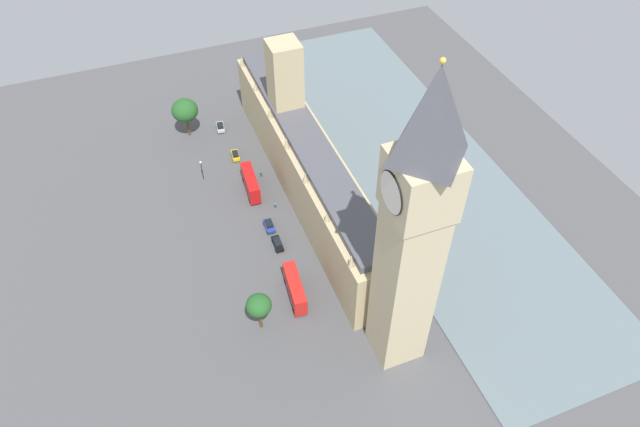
# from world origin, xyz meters

# --- Properties ---
(ground_plane) EXTENTS (147.25, 147.25, 0.00)m
(ground_plane) POSITION_xyz_m (0.00, 0.00, 0.00)
(ground_plane) COLOR #4C4C4F
(river_thames) EXTENTS (36.18, 132.52, 0.25)m
(river_thames) POSITION_xyz_m (-30.65, 0.00, 0.12)
(river_thames) COLOR slate
(river_thames) RESTS_ON ground
(parliament_building) EXTENTS (10.38, 77.25, 31.48)m
(parliament_building) POSITION_xyz_m (-1.99, -1.44, 8.81)
(parliament_building) COLOR tan
(parliament_building) RESTS_ON ground
(clock_tower) EXTENTS (9.08, 9.08, 59.86)m
(clock_tower) POSITION_xyz_m (-2.57, 44.02, 30.99)
(clock_tower) COLOR #CCBA8E
(clock_tower) RESTS_ON ground
(car_silver_by_river_gate) EXTENTS (2.41, 4.40, 1.74)m
(car_silver_by_river_gate) POSITION_xyz_m (11.17, -30.97, 0.89)
(car_silver_by_river_gate) COLOR #B7B7BC
(car_silver_by_river_gate) RESTS_ON ground
(car_yellow_cab_under_trees) EXTENTS (2.15, 4.18, 1.74)m
(car_yellow_cab_under_trees) POSITION_xyz_m (10.54, -18.38, 0.88)
(car_yellow_cab_under_trees) COLOR gold
(car_yellow_cab_under_trees) RESTS_ON ground
(double_decker_bus_corner) EXTENTS (3.29, 10.66, 4.75)m
(double_decker_bus_corner) POSITION_xyz_m (10.25, -5.38, 2.63)
(double_decker_bus_corner) COLOR red
(double_decker_bus_corner) RESTS_ON ground
(car_blue_trailing) EXTENTS (2.01, 4.07, 1.74)m
(car_blue_trailing) POSITION_xyz_m (9.97, 7.57, 0.89)
(car_blue_trailing) COLOR navy
(car_blue_trailing) RESTS_ON ground
(car_black_leading) EXTENTS (1.94, 4.46, 1.74)m
(car_black_leading) POSITION_xyz_m (9.88, 13.22, 0.89)
(car_black_leading) COLOR black
(car_black_leading) RESTS_ON ground
(double_decker_bus_midblock) EXTENTS (3.57, 10.70, 4.75)m
(double_decker_bus_midblock) POSITION_xyz_m (10.76, 26.99, 2.63)
(double_decker_bus_midblock) COLOR red
(double_decker_bus_midblock) RESTS_ON ground
(pedestrian_opposite_hall) EXTENTS (0.61, 0.67, 1.61)m
(pedestrian_opposite_hall) POSITION_xyz_m (6.54, -9.36, 0.73)
(pedestrian_opposite_hall) COLOR #336B60
(pedestrian_opposite_hall) RESTS_ON ground
(pedestrian_far_end) EXTENTS (0.49, 0.58, 1.52)m
(pedestrian_far_end) POSITION_xyz_m (6.69, 1.99, 0.69)
(pedestrian_far_end) COLOR #336B60
(pedestrian_far_end) RESTS_ON ground
(plane_tree_kerbside) EXTENTS (4.78, 4.78, 8.88)m
(plane_tree_kerbside) POSITION_xyz_m (19.11, 31.29, 6.78)
(plane_tree_kerbside) COLOR brown
(plane_tree_kerbside) RESTS_ON ground
(plane_tree_near_tower) EXTENTS (6.68, 6.68, 10.60)m
(plane_tree_near_tower) POSITION_xyz_m (19.29, -31.72, 7.72)
(plane_tree_near_tower) COLOR brown
(plane_tree_near_tower) RESTS_ON ground
(street_lamp_slot_10) EXTENTS (0.56, 0.56, 5.59)m
(street_lamp_slot_10) POSITION_xyz_m (19.82, -13.49, 3.97)
(street_lamp_slot_10) COLOR black
(street_lamp_slot_10) RESTS_ON ground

